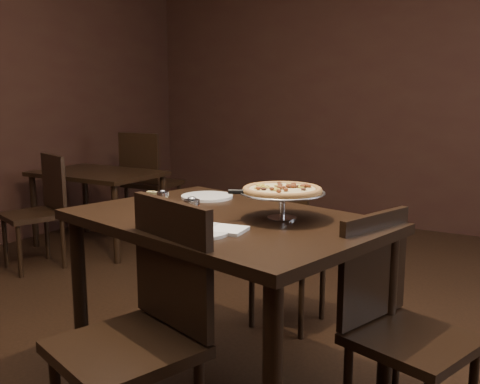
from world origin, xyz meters
The scene contains 16 objects.
room centered at (0.06, 0.03, 1.40)m, with size 6.04×7.04×2.84m.
dining_table centered at (0.06, -0.08, 0.72)m, with size 1.49×1.17×0.83m.
background_table centered at (-2.20, 1.42, 0.59)m, with size 1.09×0.73×0.68m.
pizza_stand centered at (0.30, 0.00, 0.95)m, with size 0.36×0.36×0.15m.
parmesan_shaker centered at (-0.24, -0.11, 0.87)m, with size 0.05×0.05×0.09m.
pepper_flake_shaker centered at (0.03, -0.27, 0.88)m, with size 0.07×0.07×0.11m.
packet_caddy centered at (-0.33, -0.07, 0.86)m, with size 0.09×0.09×0.07m.
napkin_stack centered at (0.22, -0.30, 0.84)m, with size 0.13×0.13×0.01m, color white.
plate_left centered at (-0.24, 0.24, 0.83)m, with size 0.26×0.26×0.01m, color white.
plate_near centered at (0.13, -0.37, 0.83)m, with size 0.26×0.26×0.01m, color white.
serving_spatula centered at (0.18, -0.10, 0.95)m, with size 0.17×0.17×0.02m.
chair_far centered at (-0.02, 0.69, 0.46)m, with size 0.39×0.39×0.83m.
chair_near centered at (0.06, -0.62, 0.53)m, with size 0.57×0.57×0.97m.
chair_side centered at (0.81, 0.00, 0.49)m, with size 0.53×0.53×0.89m.
bg_chair_far centered at (-2.17, 2.06, 0.54)m, with size 0.48×0.48×0.99m.
bg_chair_near centered at (-2.17, 0.76, 0.48)m, with size 0.53×0.53×0.88m.
Camera 1 is at (1.26, -2.00, 1.34)m, focal length 40.00 mm.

